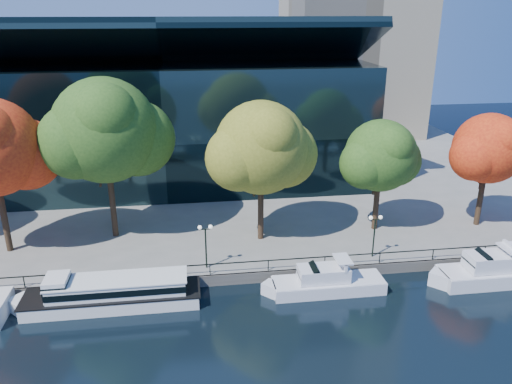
{
  "coord_description": "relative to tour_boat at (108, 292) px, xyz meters",
  "views": [
    {
      "loc": [
        -1.23,
        -34.21,
        22.32
      ],
      "look_at": [
        4.59,
        8.0,
        6.49
      ],
      "focal_mm": 35.0,
      "sensor_mm": 36.0,
      "label": 1
    }
  ],
  "objects": [
    {
      "name": "tree_3",
      "position": [
        13.64,
        8.45,
        8.79
      ],
      "size": [
        10.85,
        8.9,
        13.53
      ],
      "color": "black",
      "rests_on": "promenade"
    },
    {
      "name": "railing",
      "position": [
        8.17,
        2.08,
        0.73
      ],
      "size": [
        88.2,
        0.08,
        0.99
      ],
      "color": "black",
      "rests_on": "promenade"
    },
    {
      "name": "ground",
      "position": [
        8.17,
        -1.17,
        -1.21
      ],
      "size": [
        160.0,
        160.0,
        0.0
      ],
      "primitive_type": "plane",
      "color": "black",
      "rests_on": "ground"
    },
    {
      "name": "tree_2",
      "position": [
        -0.52,
        11.03,
        10.24
      ],
      "size": [
        12.23,
        10.03,
        15.55
      ],
      "color": "black",
      "rests_on": "promenade"
    },
    {
      "name": "cruiser_near",
      "position": [
        17.45,
        -0.31,
        -0.29
      ],
      "size": [
        10.29,
        2.65,
        2.98
      ],
      "color": "silver",
      "rests_on": "ground"
    },
    {
      "name": "lamp_2",
      "position": [
        22.98,
        3.33,
        2.77
      ],
      "size": [
        1.26,
        0.36,
        4.03
      ],
      "color": "black",
      "rests_on": "promenade"
    },
    {
      "name": "convention_building",
      "position": [
        4.17,
        30.61,
        7.29
      ],
      "size": [
        50.0,
        24.57,
        21.43
      ],
      "color": "black",
      "rests_on": "ground"
    },
    {
      "name": "tour_boat",
      "position": [
        0.0,
        0.0,
        0.0
      ],
      "size": [
        15.03,
        3.35,
        2.85
      ],
      "color": "silver",
      "rests_on": "ground"
    },
    {
      "name": "tree_5",
      "position": [
        36.46,
        8.72,
        7.81
      ],
      "size": [
        8.74,
        7.17,
        11.68
      ],
      "color": "black",
      "rests_on": "promenade"
    },
    {
      "name": "cruiser_far",
      "position": [
        31.96,
        -0.84,
        -0.11
      ],
      "size": [
        10.66,
        2.96,
        3.48
      ],
      "color": "silver",
      "rests_on": "ground"
    },
    {
      "name": "lamp_1",
      "position": [
        7.94,
        3.33,
        2.77
      ],
      "size": [
        1.26,
        0.36,
        4.03
      ],
      "color": "black",
      "rests_on": "promenade"
    },
    {
      "name": "tree_4",
      "position": [
        25.48,
        9.16,
        7.39
      ],
      "size": [
        8.82,
        7.23,
        11.3
      ],
      "color": "black",
      "rests_on": "promenade"
    },
    {
      "name": "promenade",
      "position": [
        8.17,
        35.2,
        -0.71
      ],
      "size": [
        90.0,
        67.08,
        1.0
      ],
      "color": "slate",
      "rests_on": "ground"
    }
  ]
}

